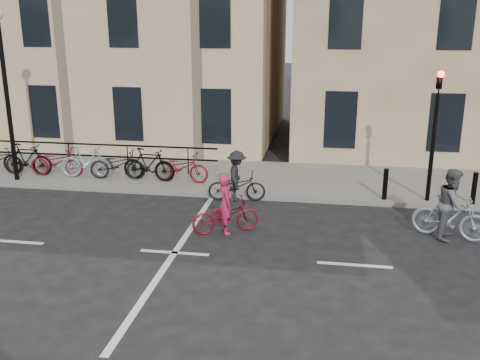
# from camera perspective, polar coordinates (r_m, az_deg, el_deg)

# --- Properties ---
(ground) EXTENTS (120.00, 120.00, 0.00)m
(ground) POSITION_cam_1_polar(r_m,az_deg,el_deg) (12.30, -6.99, -7.72)
(ground) COLOR black
(ground) RESTS_ON ground
(sidewalk) EXTENTS (46.00, 4.00, 0.15)m
(sidewalk) POSITION_cam_1_polar(r_m,az_deg,el_deg) (18.91, -13.67, 0.85)
(sidewalk) COLOR slate
(sidewalk) RESTS_ON ground
(building_west) EXTENTS (20.00, 10.00, 10.00)m
(building_west) POSITION_cam_1_polar(r_m,az_deg,el_deg) (26.72, -18.80, 15.92)
(building_west) COLOR #C6B385
(building_west) RESTS_ON sidewalk
(traffic_light) EXTENTS (0.18, 0.30, 3.90)m
(traffic_light) POSITION_cam_1_polar(r_m,az_deg,el_deg) (15.59, 20.12, 6.01)
(traffic_light) COLOR black
(traffic_light) RESTS_ON sidewalk
(lamp_post) EXTENTS (0.36, 0.36, 5.28)m
(lamp_post) POSITION_cam_1_polar(r_m,az_deg,el_deg) (18.08, -23.85, 10.26)
(lamp_post) COLOR black
(lamp_post) RESTS_ON sidewalk
(bollard_east) EXTENTS (0.14, 0.14, 0.90)m
(bollard_east) POSITION_cam_1_polar(r_m,az_deg,el_deg) (15.73, 15.23, -0.42)
(bollard_east) COLOR black
(bollard_east) RESTS_ON sidewalk
(bollard_west) EXTENTS (0.14, 0.14, 0.90)m
(bollard_west) POSITION_cam_1_polar(r_m,az_deg,el_deg) (16.18, 23.70, -0.79)
(bollard_west) COLOR black
(bollard_west) RESTS_ON sidewalk
(parked_bikes) EXTENTS (8.30, 1.23, 1.05)m
(parked_bikes) POSITION_cam_1_polar(r_m,az_deg,el_deg) (18.06, -15.98, 1.81)
(parked_bikes) COLOR black
(parked_bikes) RESTS_ON sidewalk
(cyclist_pink) EXTENTS (1.77, 1.23, 1.50)m
(cyclist_pink) POSITION_cam_1_polar(r_m,az_deg,el_deg) (13.16, -1.56, -3.51)
(cyclist_pink) COLOR maroon
(cyclist_pink) RESTS_ON ground
(cyclist_grey) EXTENTS (1.85, 1.07, 1.73)m
(cyclist_grey) POSITION_cam_1_polar(r_m,az_deg,el_deg) (13.72, 21.60, -3.06)
(cyclist_grey) COLOR #88A1B2
(cyclist_grey) RESTS_ON ground
(cyclist_dark) EXTENTS (1.72, 1.02, 1.49)m
(cyclist_dark) POSITION_cam_1_polar(r_m,az_deg,el_deg) (15.50, -0.35, -0.13)
(cyclist_dark) COLOR black
(cyclist_dark) RESTS_ON ground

